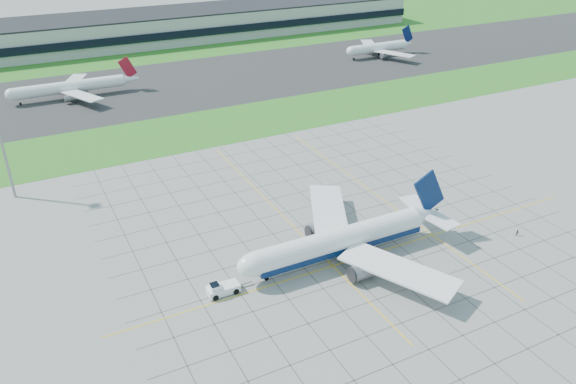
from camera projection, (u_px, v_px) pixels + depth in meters
name	position (u px, v px, depth m)	size (l,w,h in m)	color
ground	(365.00, 250.00, 129.31)	(1400.00, 1400.00, 0.00)	gray
grass_median	(223.00, 125.00, 200.13)	(700.00, 35.00, 0.04)	#337421
asphalt_taxiway	(177.00, 84.00, 243.41)	(700.00, 75.00, 0.04)	#383838
grass_far	(121.00, 35.00, 329.98)	(700.00, 145.00, 0.04)	#337421
apron_markings	(342.00, 227.00, 138.21)	(120.00, 130.00, 0.03)	#474744
terminal	(199.00, 23.00, 322.68)	(260.00, 43.00, 15.80)	#B7B7B2
light_mast	(1.00, 142.00, 144.65)	(2.50, 2.50, 25.60)	gray
airliner	(342.00, 240.00, 124.46)	(53.46, 54.22, 16.84)	white
pushback_tug	(222.00, 289.00, 114.62)	(9.75, 3.45, 2.71)	white
crew_near	(221.00, 289.00, 115.03)	(0.63, 0.41, 1.72)	black
crew_far	(517.00, 233.00, 134.35)	(0.79, 0.61, 1.62)	black
distant_jet_1	(71.00, 87.00, 225.32)	(48.99, 42.66, 14.08)	white
distant_jet_2	(379.00, 48.00, 283.99)	(37.72, 42.66, 14.08)	white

